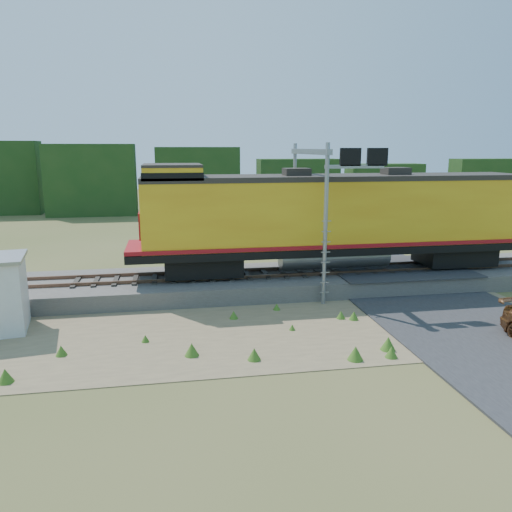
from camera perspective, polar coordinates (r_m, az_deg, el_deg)
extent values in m
plane|color=#475123|center=(19.52, 4.40, -8.66)|extent=(140.00, 140.00, 0.00)
cube|color=slate|center=(24.96, 1.03, -2.96)|extent=(70.00, 5.00, 0.80)
cube|color=brown|center=(24.16, 1.36, -2.30)|extent=(70.00, 0.10, 0.16)
cube|color=brown|center=(25.53, 0.73, -1.50)|extent=(70.00, 0.10, 0.16)
cube|color=#8C7754|center=(19.60, -1.71, -8.48)|extent=(26.00, 8.00, 0.03)
cube|color=#38383A|center=(27.03, 15.77, -1.30)|extent=(7.00, 5.20, 0.06)
cube|color=#38383A|center=(41.88, 6.31, 2.70)|extent=(7.00, 24.00, 0.08)
cube|color=#1A3B15|center=(55.96, -5.23, 8.44)|extent=(36.00, 3.00, 6.50)
cube|color=black|center=(24.34, -6.06, -0.95)|extent=(3.67, 2.35, 0.92)
cube|color=black|center=(28.43, 21.67, 0.16)|extent=(3.67, 2.35, 0.92)
cube|color=black|center=(25.49, 8.95, 1.05)|extent=(20.41, 3.06, 0.37)
cylinder|color=gray|center=(25.59, 8.92, -0.03)|extent=(5.61, 1.22, 1.22)
cube|color=gold|center=(25.21, 9.09, 4.99)|extent=(18.88, 2.96, 3.16)
cube|color=maroon|center=(25.43, 8.97, 1.72)|extent=(20.41, 3.11, 0.18)
cube|color=#28231E|center=(25.05, 9.22, 8.85)|extent=(18.88, 3.01, 0.24)
cube|color=gold|center=(23.68, -9.55, 9.22)|extent=(2.65, 2.96, 0.71)
cube|color=#28231E|center=(23.66, -9.58, 10.18)|extent=(2.65, 3.01, 0.12)
cube|color=black|center=(23.68, -9.54, 9.10)|extent=(2.70, 3.01, 0.36)
cube|color=maroon|center=(23.94, -13.02, 3.58)|extent=(0.10, 2.04, 1.22)
cube|color=#28231E|center=(24.45, 4.65, 9.44)|extent=(1.22, 1.02, 0.46)
cube|color=#28231E|center=(26.20, 15.66, 9.22)|extent=(1.22, 1.02, 0.46)
cylinder|color=gray|center=(22.17, 7.94, 3.42)|extent=(0.18, 0.18, 7.19)
cylinder|color=gray|center=(27.50, 4.38, 5.21)|extent=(0.18, 0.18, 7.19)
cube|color=gray|center=(24.59, 6.14, 11.78)|extent=(0.26, 6.20, 0.26)
cube|color=gray|center=(22.33, 11.19, 9.99)|extent=(2.67, 0.15, 0.15)
cube|color=black|center=(22.25, 10.73, 11.06)|extent=(0.92, 0.15, 0.77)
cube|color=black|center=(22.71, 13.70, 10.95)|extent=(0.92, 0.15, 0.77)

